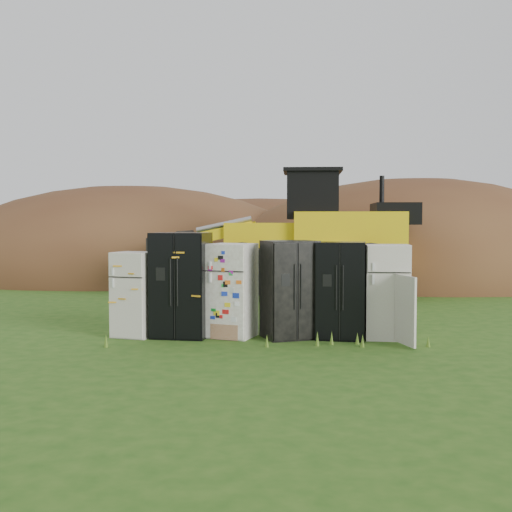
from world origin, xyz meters
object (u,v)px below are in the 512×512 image
(fridge_black_right, at_px, (341,290))
(wheel_loader, at_px, (280,233))
(fridge_sticker, at_px, (232,290))
(fridge_black_side, at_px, (181,285))
(fridge_leftmost, at_px, (135,294))
(fridge_open_door, at_px, (387,292))
(fridge_dark_mid, at_px, (289,289))

(fridge_black_right, height_order, wheel_loader, wheel_loader)
(fridge_sticker, distance_m, wheel_loader, 6.98)
(fridge_black_side, distance_m, wheel_loader, 7.19)
(fridge_leftmost, bearing_deg, wheel_loader, 83.80)
(fridge_sticker, bearing_deg, fridge_open_door, 17.71)
(fridge_sticker, height_order, wheel_loader, wheel_loader)
(fridge_leftmost, height_order, wheel_loader, wheel_loader)
(fridge_dark_mid, bearing_deg, fridge_black_side, 158.45)
(fridge_dark_mid, relative_size, fridge_black_right, 1.01)
(fridge_leftmost, relative_size, fridge_black_side, 0.81)
(fridge_leftmost, xyz_separation_m, fridge_black_right, (3.93, -0.08, 0.10))
(fridge_sticker, xyz_separation_m, fridge_dark_mid, (1.09, -0.08, 0.03))
(fridge_black_side, height_order, fridge_black_right, fridge_black_side)
(fridge_open_door, height_order, wheel_loader, wheel_loader)
(fridge_black_right, distance_m, wheel_loader, 7.08)
(fridge_black_side, distance_m, fridge_sticker, 0.98)
(fridge_leftmost, bearing_deg, fridge_sticker, 16.15)
(fridge_leftmost, relative_size, wheel_loader, 0.21)
(fridge_black_side, height_order, wheel_loader, wheel_loader)
(fridge_sticker, bearing_deg, fridge_black_right, 16.68)
(fridge_open_door, distance_m, wheel_loader, 7.26)
(fridge_dark_mid, bearing_deg, fridge_leftmost, 158.47)
(fridge_dark_mid, bearing_deg, fridge_sticker, 155.97)
(fridge_leftmost, relative_size, fridge_open_door, 0.92)
(fridge_black_right, distance_m, fridge_open_door, 0.87)
(fridge_dark_mid, xyz_separation_m, wheel_loader, (-0.14, 6.93, 0.95))
(fridge_leftmost, height_order, fridge_sticker, fridge_sticker)
(fridge_leftmost, bearing_deg, fridge_black_right, 15.00)
(wheel_loader, bearing_deg, fridge_open_door, -72.06)
(fridge_black_right, xyz_separation_m, fridge_open_door, (0.87, 0.02, -0.02))
(fridge_black_side, bearing_deg, wheel_loader, 82.39)
(fridge_sticker, height_order, fridge_dark_mid, fridge_dark_mid)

